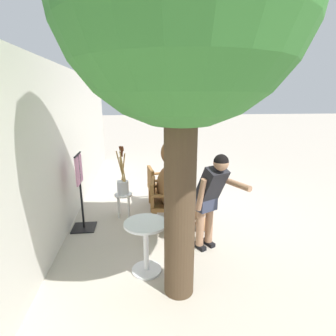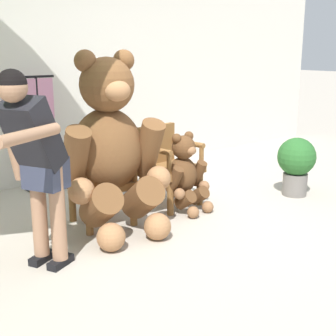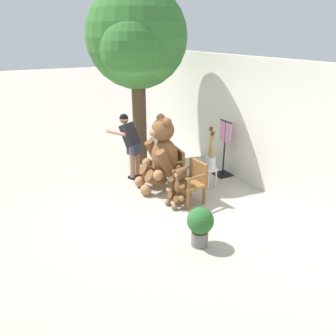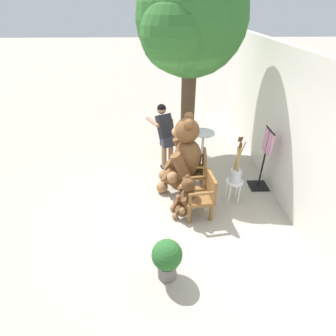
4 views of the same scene
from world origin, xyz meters
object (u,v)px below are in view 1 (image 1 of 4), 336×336
at_px(white_stool, 123,199).
at_px(potted_plant, 180,170).
at_px(wooden_chair_left, 162,201).
at_px(teddy_bear_small, 172,188).
at_px(wooden_chair_right, 159,186).
at_px(patio_tree, 187,9).
at_px(teddy_bear_large, 178,183).
at_px(person_visitor, 211,194).
at_px(round_side_table, 146,241).
at_px(brush_bucket, 123,184).
at_px(clothing_display_stand, 81,190).

xyz_separation_m(white_stool, potted_plant, (1.75, -1.40, 0.04)).
distance_m(wooden_chair_left, teddy_bear_small, 0.91).
bearing_deg(wooden_chair_right, patio_tree, -177.67).
distance_m(wooden_chair_left, potted_plant, 2.32).
distance_m(wooden_chair_left, patio_tree, 3.08).
bearing_deg(teddy_bear_small, white_stool, 111.65).
height_order(teddy_bear_large, person_visitor, teddy_bear_large).
distance_m(teddy_bear_small, person_visitor, 1.85).
distance_m(round_side_table, patio_tree, 2.69).
xyz_separation_m(wooden_chair_left, white_stool, (0.46, 0.72, -0.11)).
relative_size(brush_bucket, clothing_display_stand, 0.70).
xyz_separation_m(teddy_bear_small, patio_tree, (-2.47, 0.19, 2.68)).
bearing_deg(clothing_display_stand, wooden_chair_left, -91.14).
relative_size(wooden_chair_left, brush_bucket, 0.91).
bearing_deg(wooden_chair_right, clothing_display_stand, 120.12).
height_order(wooden_chair_left, person_visitor, person_visitor).
height_order(brush_bucket, patio_tree, patio_tree).
distance_m(teddy_bear_large, round_side_table, 1.47).
bearing_deg(wooden_chair_right, brush_bucket, 118.34).
bearing_deg(person_visitor, round_side_table, 113.05).
distance_m(wooden_chair_left, clothing_display_stand, 1.44).
bearing_deg(potted_plant, patio_tree, 171.44).
height_order(teddy_bear_small, brush_bucket, brush_bucket).
relative_size(person_visitor, round_side_table, 2.13).
relative_size(teddy_bear_small, patio_tree, 0.19).
bearing_deg(clothing_display_stand, potted_plant, -43.66).
bearing_deg(white_stool, potted_plant, -38.51).
distance_m(wooden_chair_left, round_side_table, 1.34).
bearing_deg(teddy_bear_small, clothing_display_stand, 116.12).
xyz_separation_m(white_stool, round_side_table, (-1.76, -0.38, 0.09)).
distance_m(teddy_bear_large, brush_bucket, 1.11).
xyz_separation_m(teddy_bear_small, potted_plant, (1.36, -0.39, -0.01)).
height_order(brush_bucket, round_side_table, brush_bucket).
distance_m(white_stool, clothing_display_stand, 0.89).
bearing_deg(round_side_table, person_visitor, -66.95).
bearing_deg(brush_bucket, wooden_chair_left, -122.58).
distance_m(teddy_bear_large, patio_tree, 2.78).
height_order(teddy_bear_large, patio_tree, patio_tree).
xyz_separation_m(wooden_chair_left, round_side_table, (-1.30, 0.34, -0.01)).
height_order(round_side_table, clothing_display_stand, clothing_display_stand).
distance_m(wooden_chair_right, brush_bucket, 0.84).
height_order(person_visitor, clothing_display_stand, person_visitor).
height_order(wooden_chair_right, brush_bucket, brush_bucket).
relative_size(patio_tree, potted_plant, 6.41).
bearing_deg(teddy_bear_large, round_side_table, 154.60).
height_order(wooden_chair_left, round_side_table, wooden_chair_left).
bearing_deg(potted_plant, brush_bucket, 141.55).
height_order(teddy_bear_small, potted_plant, teddy_bear_small).
distance_m(white_stool, potted_plant, 2.24).
relative_size(white_stool, clothing_display_stand, 0.34).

